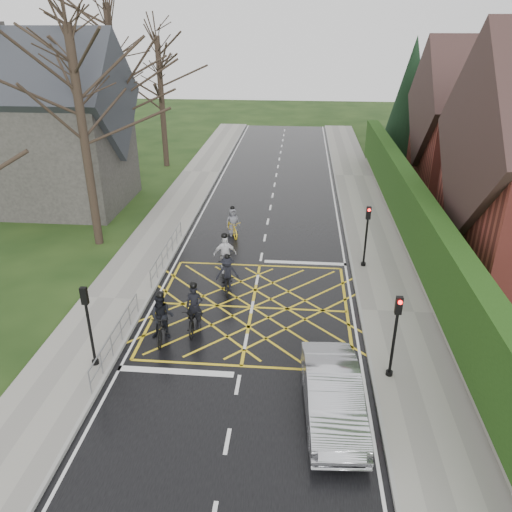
% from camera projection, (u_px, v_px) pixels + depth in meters
% --- Properties ---
extents(ground, '(120.00, 120.00, 0.00)m').
position_uv_depth(ground, '(252.00, 307.00, 21.25)').
color(ground, black).
rests_on(ground, ground).
extents(road, '(9.00, 80.00, 0.01)m').
position_uv_depth(road, '(252.00, 307.00, 21.25)').
color(road, black).
rests_on(road, ground).
extents(sidewalk_right, '(3.00, 80.00, 0.15)m').
position_uv_depth(sidewalk_right, '(395.00, 313.00, 20.74)').
color(sidewalk_right, gray).
rests_on(sidewalk_right, ground).
extents(sidewalk_left, '(3.00, 80.00, 0.15)m').
position_uv_depth(sidewalk_left, '(115.00, 300.00, 21.70)').
color(sidewalk_left, gray).
rests_on(sidewalk_left, ground).
extents(stone_wall, '(0.50, 38.00, 0.70)m').
position_uv_depth(stone_wall, '(412.00, 248.00, 25.87)').
color(stone_wall, slate).
rests_on(stone_wall, ground).
extents(hedge, '(0.90, 38.00, 2.80)m').
position_uv_depth(hedge, '(416.00, 217.00, 25.12)').
color(hedge, '#19370F').
rests_on(hedge, stone_wall).
extents(house_far, '(9.80, 8.80, 10.30)m').
position_uv_depth(house_far, '(489.00, 127.00, 34.38)').
color(house_far, maroon).
rests_on(house_far, ground).
extents(conifer, '(4.60, 4.60, 10.00)m').
position_uv_depth(conifer, '(410.00, 100.00, 41.62)').
color(conifer, black).
rests_on(conifer, ground).
extents(church, '(8.80, 7.80, 11.00)m').
position_uv_depth(church, '(54.00, 129.00, 31.01)').
color(church, '#2D2B28').
rests_on(church, ground).
extents(tree_near, '(9.24, 9.24, 11.44)m').
position_uv_depth(tree_near, '(77.00, 93.00, 23.97)').
color(tree_near, black).
rests_on(tree_near, ground).
extents(tree_mid, '(10.08, 10.08, 12.48)m').
position_uv_depth(tree_mid, '(113.00, 63.00, 30.93)').
color(tree_mid, black).
rests_on(tree_mid, ground).
extents(tree_far, '(8.40, 8.40, 10.40)m').
position_uv_depth(tree_far, '(160.00, 75.00, 38.69)').
color(tree_far, black).
rests_on(tree_far, ground).
extents(railing_south, '(0.05, 5.04, 1.03)m').
position_uv_depth(railing_south, '(116.00, 333.00, 18.14)').
color(railing_south, slate).
rests_on(railing_south, ground).
extents(railing_north, '(0.05, 6.04, 1.03)m').
position_uv_depth(railing_north, '(167.00, 248.00, 24.88)').
color(railing_north, slate).
rests_on(railing_north, ground).
extents(traffic_light_ne, '(0.24, 0.31, 3.21)m').
position_uv_depth(traffic_light_ne, '(366.00, 237.00, 23.90)').
color(traffic_light_ne, black).
rests_on(traffic_light_ne, ground).
extents(traffic_light_se, '(0.24, 0.31, 3.21)m').
position_uv_depth(traffic_light_se, '(394.00, 338.00, 16.35)').
color(traffic_light_se, black).
rests_on(traffic_light_se, ground).
extents(traffic_light_sw, '(0.24, 0.31, 3.21)m').
position_uv_depth(traffic_light_sw, '(90.00, 327.00, 16.90)').
color(traffic_light_sw, black).
rests_on(traffic_light_sw, ground).
extents(cyclist_rear, '(0.80, 2.11, 2.03)m').
position_uv_depth(cyclist_rear, '(195.00, 314.00, 19.57)').
color(cyclist_rear, black).
rests_on(cyclist_rear, ground).
extents(cyclist_back, '(0.96, 2.06, 2.02)m').
position_uv_depth(cyclist_back, '(162.00, 321.00, 18.90)').
color(cyclist_back, black).
rests_on(cyclist_back, ground).
extents(cyclist_mid, '(1.14, 1.92, 1.79)m').
position_uv_depth(cyclist_mid, '(227.00, 277.00, 22.32)').
color(cyclist_mid, black).
rests_on(cyclist_mid, ground).
extents(cyclist_front, '(1.20, 2.15, 2.07)m').
position_uv_depth(cyclist_front, '(225.00, 258.00, 23.84)').
color(cyclist_front, black).
rests_on(cyclist_front, ground).
extents(cyclist_lead, '(1.30, 1.91, 1.76)m').
position_uv_depth(cyclist_lead, '(233.00, 225.00, 28.05)').
color(cyclist_lead, gold).
rests_on(cyclist_lead, ground).
extents(car, '(1.97, 4.83, 1.56)m').
position_uv_depth(car, '(333.00, 395.00, 15.14)').
color(car, '#AAABB1').
rests_on(car, ground).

